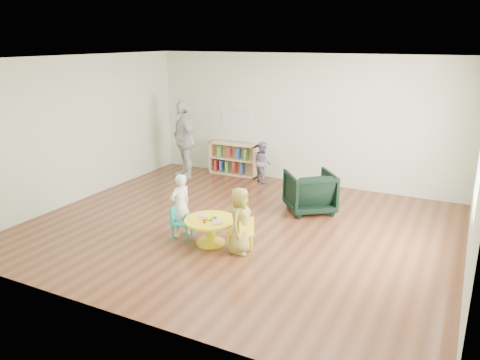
{
  "coord_description": "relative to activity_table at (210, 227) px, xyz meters",
  "views": [
    {
      "loc": [
        3.35,
        -6.61,
        3.1
      ],
      "look_at": [
        0.16,
        -0.3,
        0.95
      ],
      "focal_mm": 35.0,
      "sensor_mm": 36.0,
      "label": 1
    }
  ],
  "objects": [
    {
      "name": "bookshelf",
      "position": [
        -1.5,
        3.66,
        0.08
      ],
      "size": [
        1.2,
        0.3,
        0.75
      ],
      "color": "tan",
      "rests_on": "ground"
    },
    {
      "name": "alphabet_poster",
      "position": [
        -1.49,
        3.78,
        1.07
      ],
      "size": [
        0.74,
        0.01,
        0.54
      ],
      "color": "white",
      "rests_on": "ground"
    },
    {
      "name": "room",
      "position": [
        0.12,
        0.8,
        1.61
      ],
      "size": [
        7.1,
        7.0,
        2.8
      ],
      "color": "#572F1B",
      "rests_on": "ground"
    },
    {
      "name": "child_right",
      "position": [
        0.55,
        -0.07,
        0.23
      ],
      "size": [
        0.38,
        0.53,
        1.02
      ],
      "primitive_type": "imported",
      "rotation": [
        0.0,
        0.0,
        1.68
      ],
      "color": "#FFF91C",
      "rests_on": "ground"
    },
    {
      "name": "adult_caretaker",
      "position": [
        -2.39,
        2.91,
        0.61
      ],
      "size": [
        1.1,
        0.95,
        1.78
      ],
      "primitive_type": "imported",
      "rotation": [
        0.0,
        0.0,
        -0.61
      ],
      "color": "silver",
      "rests_on": "ground"
    },
    {
      "name": "armchair",
      "position": [
        0.92,
        2.07,
        0.1
      ],
      "size": [
        1.16,
        1.16,
        0.76
      ],
      "primitive_type": "imported",
      "rotation": [
        0.0,
        0.0,
        3.8
      ],
      "color": "black",
      "rests_on": "ground"
    },
    {
      "name": "kid_chair_right",
      "position": [
        0.56,
        -0.02,
        0.01
      ],
      "size": [
        0.38,
        0.38,
        0.55
      ],
      "rotation": [
        0.0,
        0.0,
        1.19
      ],
      "color": "yellow",
      "rests_on": "ground"
    },
    {
      "name": "toddler",
      "position": [
        -0.64,
        3.39,
        0.17
      ],
      "size": [
        0.56,
        0.54,
        0.91
      ],
      "primitive_type": "imported",
      "rotation": [
        0.0,
        0.0,
        2.55
      ],
      "color": "#1A193F",
      "rests_on": "ground"
    },
    {
      "name": "child_left",
      "position": [
        -0.58,
        0.06,
        0.24
      ],
      "size": [
        0.36,
        0.44,
        1.04
      ],
      "primitive_type": "imported",
      "rotation": [
        0.0,
        0.0,
        -1.89
      ],
      "color": "white",
      "rests_on": "ground"
    },
    {
      "name": "kid_chair_left",
      "position": [
        -0.54,
        -0.04,
        0.01
      ],
      "size": [
        0.35,
        0.35,
        0.55
      ],
      "rotation": [
        0.0,
        0.0,
        -1.36
      ],
      "color": "teal",
      "rests_on": "ground"
    },
    {
      "name": "activity_table",
      "position": [
        0.0,
        0.0,
        0.0
      ],
      "size": [
        0.81,
        0.81,
        0.45
      ],
      "rotation": [
        0.0,
        0.0,
        0.12
      ],
      "color": "yellow",
      "rests_on": "ground"
    }
  ]
}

